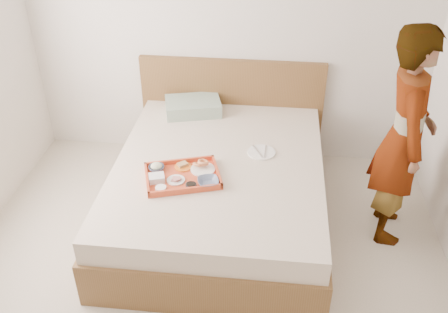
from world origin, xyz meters
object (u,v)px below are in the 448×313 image
at_px(person, 404,138).
at_px(tray, 183,176).
at_px(dinner_plate, 261,152).
at_px(bed, 219,190).

bearing_deg(person, tray, 103.21).
bearing_deg(person, dinner_plate, 85.48).
bearing_deg(dinner_plate, person, -8.36).
height_order(bed, tray, tray).
bearing_deg(dinner_plate, tray, -143.75).
relative_size(bed, person, 1.22).
relative_size(bed, dinner_plate, 9.23).
height_order(bed, dinner_plate, dinner_plate).
relative_size(tray, person, 0.32).
bearing_deg(tray, bed, 27.82).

